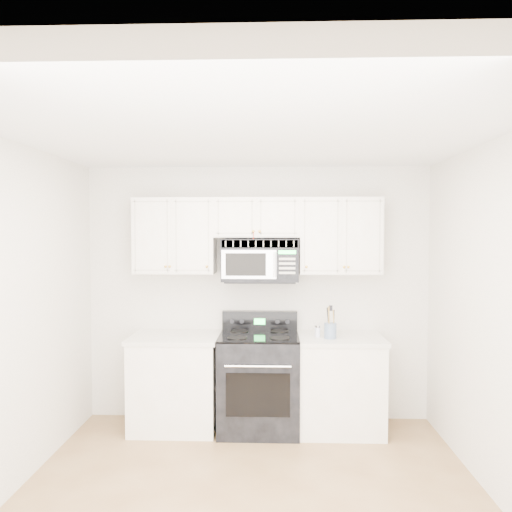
{
  "coord_description": "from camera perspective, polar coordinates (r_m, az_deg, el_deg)",
  "views": [
    {
      "loc": [
        0.16,
        -3.38,
        1.92
      ],
      "look_at": [
        0.0,
        1.3,
        1.71
      ],
      "focal_mm": 35.0,
      "sensor_mm": 36.0,
      "label": 1
    }
  ],
  "objects": [
    {
      "name": "upper_cabinets",
      "position": [
        4.97,
        0.12,
        2.75
      ],
      "size": [
        2.44,
        0.37,
        0.75
      ],
      "color": "white",
      "rests_on": "ground"
    },
    {
      "name": "shaker_salt",
      "position": [
        4.9,
        7.1,
        -8.54
      ],
      "size": [
        0.05,
        0.05,
        0.11
      ],
      "color": "silver",
      "rests_on": "base_cabinet_right"
    },
    {
      "name": "base_cabinet_left",
      "position": [
        5.14,
        -9.19,
        -14.34
      ],
      "size": [
        0.86,
        0.65,
        0.92
      ],
      "color": "white",
      "rests_on": "ground"
    },
    {
      "name": "microwave",
      "position": [
        4.95,
        0.47,
        -0.44
      ],
      "size": [
        0.75,
        0.43,
        0.42
      ],
      "color": "black",
      "rests_on": "ground"
    },
    {
      "name": "range",
      "position": [
        5.02,
        0.34,
        -14.02
      ],
      "size": [
        0.77,
        0.7,
        1.12
      ],
      "color": "black",
      "rests_on": "ground"
    },
    {
      "name": "utensil_crock",
      "position": [
        4.85,
        8.5,
        -8.37
      ],
      "size": [
        0.12,
        0.12,
        0.31
      ],
      "color": "slate",
      "rests_on": "base_cabinet_right"
    },
    {
      "name": "base_cabinet_right",
      "position": [
        5.09,
        9.4,
        -14.52
      ],
      "size": [
        0.86,
        0.65,
        0.92
      ],
      "color": "white",
      "rests_on": "ground"
    },
    {
      "name": "room",
      "position": [
        3.44,
        -0.76,
        -7.8
      ],
      "size": [
        3.51,
        3.51,
        2.61
      ],
      "color": "#977B51",
      "rests_on": "ground"
    },
    {
      "name": "shaker_pepper",
      "position": [
        4.93,
        6.99,
        -8.47
      ],
      "size": [
        0.05,
        0.05,
        0.11
      ],
      "color": "silver",
      "rests_on": "base_cabinet_right"
    }
  ]
}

